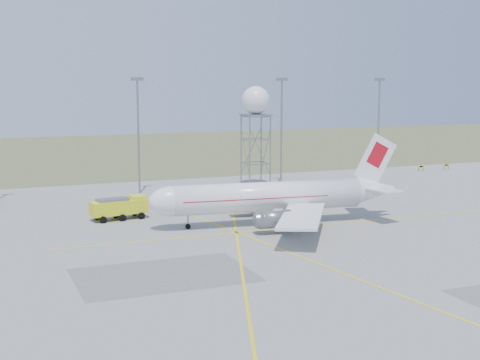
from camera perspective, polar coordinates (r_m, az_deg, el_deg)
name	(u,v)px	position (r m, az deg, el deg)	size (l,w,h in m)	color
ground	(414,294)	(65.55, 14.62, -9.41)	(400.00, 400.00, 0.00)	#9D9C97
grass_strip	(112,151)	(194.42, -10.90, 2.42)	(400.00, 120.00, 0.03)	#536035
mast_b	(138,126)	(119.23, -8.68, 4.61)	(2.20, 0.50, 20.50)	gray
mast_c	(282,122)	(128.71, 3.56, 4.96)	(2.20, 0.50, 20.50)	gray
mast_d	(379,120)	(139.69, 11.75, 5.07)	(2.20, 0.50, 20.50)	gray
taxi_sign_near	(421,167)	(154.62, 15.18, 1.10)	(1.60, 0.17, 1.20)	black
taxi_sign_far	(446,165)	(158.96, 17.19, 1.20)	(1.60, 0.17, 1.20)	black
airliner_main	(272,197)	(93.13, 2.73, -1.47)	(36.41, 35.22, 12.40)	white
radar_tower	(256,131)	(125.52, 1.34, 4.23)	(5.23, 5.23, 18.94)	gray
fire_truck	(120,209)	(98.10, -10.17, -2.42)	(8.40, 4.20, 3.24)	yellow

